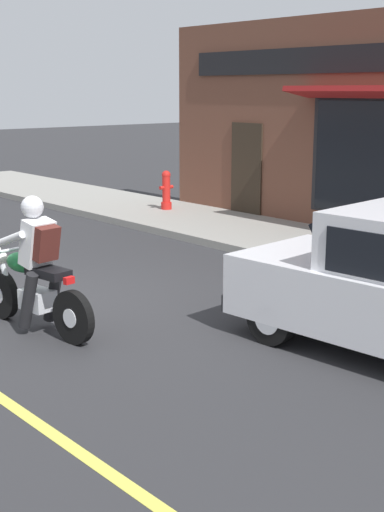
{
  "coord_description": "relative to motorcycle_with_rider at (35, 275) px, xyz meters",
  "views": [
    {
      "loc": [
        -4.5,
        -8.04,
        2.8
      ],
      "look_at": [
        0.69,
        -2.09,
        0.95
      ],
      "focal_mm": 50.0,
      "sensor_mm": 36.0,
      "label": 1
    }
  ],
  "objects": [
    {
      "name": "ground_plane",
      "position": [
        0.58,
        0.76,
        -0.68
      ],
      "size": [
        80.0,
        80.0,
        0.0
      ],
      "primitive_type": "plane",
      "color": "#2B2B2D"
    },
    {
      "name": "sidewalk_curb",
      "position": [
        5.93,
        3.76,
        -0.61
      ],
      "size": [
        2.6,
        22.0,
        0.14
      ],
      "primitive_type": "cube",
      "color": "gray",
      "rests_on": "ground"
    },
    {
      "name": "storefront_building",
      "position": [
        7.46,
        0.81,
        1.43
      ],
      "size": [
        1.25,
        10.19,
        4.2
      ],
      "color": "brown",
      "rests_on": "ground"
    },
    {
      "name": "motorcycle_with_rider",
      "position": [
        0.0,
        0.0,
        0.0
      ],
      "size": [
        0.64,
        2.02,
        1.62
      ],
      "color": "black",
      "rests_on": "ground"
    },
    {
      "name": "fire_hydrant",
      "position": [
        6.19,
        5.19,
        -0.11
      ],
      "size": [
        0.36,
        0.24,
        0.88
      ],
      "color": "red",
      "rests_on": "sidewalk_curb"
    }
  ]
}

